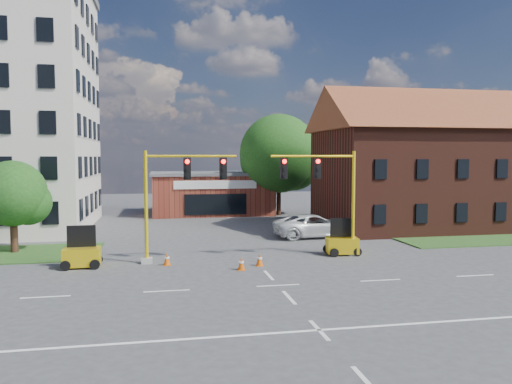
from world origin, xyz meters
TOP-DOWN VIEW (x-y plane):
  - ground at (0.00, 0.00)m, footprint 120.00×120.00m
  - grass_verge_ne at (18.00, 9.00)m, footprint 14.00×4.00m
  - lane_markings at (0.00, -3.00)m, footprint 60.00×36.00m
  - brick_shop at (0.00, 29.98)m, footprint 12.40×8.40m
  - townhouse_row at (18.00, 16.00)m, footprint 21.00×11.00m
  - tree_large at (6.90, 27.08)m, footprint 8.31×7.92m
  - tree_nw_front at (-13.80, 10.58)m, footprint 4.19×3.99m
  - signal_mast_west at (-4.36, 6.00)m, footprint 5.30×0.60m
  - signal_mast_east at (4.36, 6.00)m, footprint 5.30×0.60m
  - trailer_west at (-9.35, 5.60)m, footprint 1.91×1.30m
  - trailer_east at (5.46, 6.32)m, footprint 2.02×1.51m
  - cone_a at (-1.15, 3.37)m, footprint 0.40×0.40m
  - cone_b at (-4.92, 5.24)m, footprint 0.40×0.40m
  - cone_c at (-0.02, 4.18)m, footprint 0.40×0.40m
  - cone_d at (5.45, 7.38)m, footprint 0.40×0.40m
  - pickup_white at (5.83, 12.90)m, footprint 6.16×3.11m

SIDE VIEW (x-z plane):
  - ground at x=0.00m, z-range 0.00..0.00m
  - lane_markings at x=0.00m, z-range 0.00..0.01m
  - grass_verge_ne at x=18.00m, z-range 0.00..0.08m
  - cone_a at x=-1.15m, z-range -0.01..0.69m
  - cone_b at x=-4.92m, z-range -0.01..0.69m
  - cone_c at x=-0.02m, z-range -0.01..0.69m
  - cone_d at x=5.45m, z-range -0.01..0.69m
  - trailer_east at x=5.46m, z-range -0.39..1.71m
  - trailer_west at x=-9.35m, z-range -0.40..1.74m
  - pickup_white at x=5.83m, z-range 0.00..1.67m
  - brick_shop at x=0.00m, z-range 0.01..4.31m
  - tree_nw_front at x=-13.80m, z-range 0.67..6.32m
  - signal_mast_west at x=-4.36m, z-range 0.82..7.02m
  - signal_mast_east at x=4.36m, z-range 0.82..7.02m
  - townhouse_row at x=18.00m, z-range 0.18..11.68m
  - tree_large at x=6.90m, z-range 0.87..11.03m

